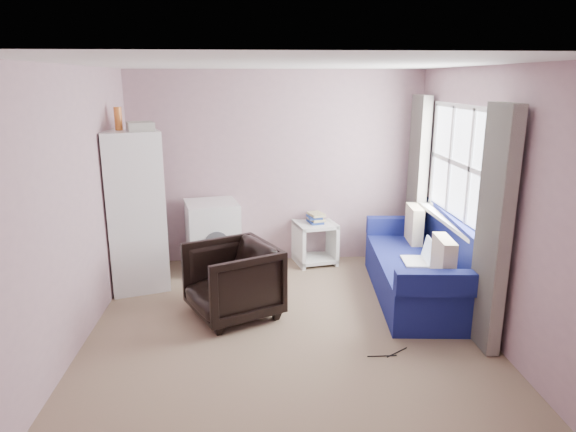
{
  "coord_description": "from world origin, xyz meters",
  "views": [
    {
      "loc": [
        -0.29,
        -4.53,
        2.37
      ],
      "look_at": [
        0.05,
        0.6,
        1.0
      ],
      "focal_mm": 32.0,
      "sensor_mm": 36.0,
      "label": 1
    }
  ],
  "objects_px": {
    "fridge": "(134,210)",
    "washing_machine": "(213,235)",
    "side_table": "(315,239)",
    "sofa": "(426,268)",
    "armchair": "(232,277)"
  },
  "relations": [
    {
      "from": "fridge",
      "to": "sofa",
      "type": "bearing_deg",
      "value": -27.94
    },
    {
      "from": "side_table",
      "to": "sofa",
      "type": "height_order",
      "value": "sofa"
    },
    {
      "from": "armchair",
      "to": "side_table",
      "type": "distance_m",
      "value": 1.84
    },
    {
      "from": "fridge",
      "to": "side_table",
      "type": "height_order",
      "value": "fridge"
    },
    {
      "from": "washing_machine",
      "to": "sofa",
      "type": "height_order",
      "value": "sofa"
    },
    {
      "from": "armchair",
      "to": "side_table",
      "type": "bearing_deg",
      "value": 119.42
    },
    {
      "from": "sofa",
      "to": "side_table",
      "type": "bearing_deg",
      "value": 137.83
    },
    {
      "from": "fridge",
      "to": "washing_machine",
      "type": "distance_m",
      "value": 1.08
    },
    {
      "from": "armchair",
      "to": "sofa",
      "type": "distance_m",
      "value": 2.16
    },
    {
      "from": "washing_machine",
      "to": "armchair",
      "type": "bearing_deg",
      "value": -90.35
    },
    {
      "from": "fridge",
      "to": "side_table",
      "type": "distance_m",
      "value": 2.34
    },
    {
      "from": "armchair",
      "to": "fridge",
      "type": "bearing_deg",
      "value": -153.74
    },
    {
      "from": "side_table",
      "to": "washing_machine",
      "type": "bearing_deg",
      "value": -172.96
    },
    {
      "from": "fridge",
      "to": "washing_machine",
      "type": "bearing_deg",
      "value": 11.59
    },
    {
      "from": "side_table",
      "to": "sofa",
      "type": "relative_size",
      "value": 0.32
    }
  ]
}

